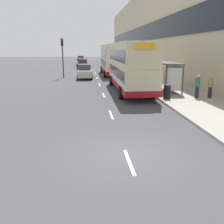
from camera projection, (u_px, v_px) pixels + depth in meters
The scene contains 22 objects.
ground_plane at pixel (127, 155), 9.16m from camera, with size 220.00×220.00×0.00m, color #424247.
pavement at pixel (128, 69), 46.89m from camera, with size 5.00×93.00×0.14m.
terrace_facade at pixel (150, 29), 45.52m from camera, with size 3.10×93.00×14.34m.
lane_mark_0 at pixel (129, 162), 8.60m from camera, with size 0.12×2.00×0.01m.
lane_mark_1 at pixel (111, 115), 14.69m from camera, with size 0.12×2.00×0.01m.
lane_mark_2 at pixel (104, 95), 20.78m from camera, with size 0.12×2.00×0.01m.
lane_mark_3 at pixel (100, 85), 26.88m from camera, with size 0.12×2.00×0.01m.
lane_mark_4 at pixel (97, 78), 32.97m from camera, with size 0.12×2.00×0.01m.
lane_mark_5 at pixel (95, 73), 39.07m from camera, with size 0.12×2.00×0.01m.
lane_mark_6 at pixel (94, 70), 45.16m from camera, with size 0.12×2.00×0.01m.
bus_shelter at pixel (170, 71), 21.38m from camera, with size 1.60×4.20×2.48m.
double_decker_bus_near at pixel (130, 66), 22.18m from camera, with size 2.85×11.45×4.30m.
double_decker_bus_ahead at pixel (112, 59), 36.29m from camera, with size 2.85×11.03×4.30m.
car_0 at pixel (85, 72), 31.83m from camera, with size 1.96×4.05×1.81m.
car_1 at pixel (83, 64), 47.07m from camera, with size 2.06×4.58×1.85m.
car_2 at pixel (81, 59), 69.67m from camera, with size 1.98×4.47×1.77m.
car_3 at pixel (81, 62), 55.63m from camera, with size 1.99×4.57×1.67m.
pedestrian_at_shelter at pixel (197, 86), 18.76m from camera, with size 0.35×0.35×1.75m.
pedestrian_1 at pixel (148, 77), 24.17m from camera, with size 0.36×0.36×1.82m.
pedestrian_2 at pixel (211, 86), 18.75m from camera, with size 0.35×0.35×1.76m.
litter_bin at pixel (167, 92), 18.55m from camera, with size 0.55×0.55×1.05m.
traffic_light_far_kerb at pixel (62, 51), 32.28m from camera, with size 0.30×0.32×5.07m.
Camera 1 is at (-1.40, -8.38, 3.80)m, focal length 40.00 mm.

